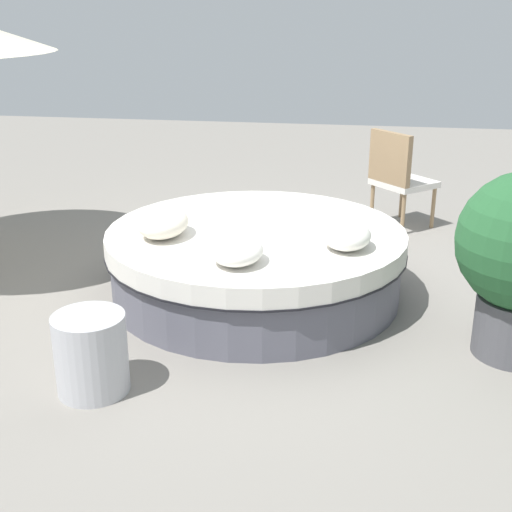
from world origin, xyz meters
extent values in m
plane|color=gray|center=(0.00, 0.00, 0.00)|extent=(16.00, 16.00, 0.00)
cylinder|color=#595966|center=(0.00, 0.00, 0.19)|extent=(2.21, 2.21, 0.38)
cylinder|color=black|center=(0.00, 0.00, 0.38)|extent=(2.28, 2.28, 0.02)
cylinder|color=silver|center=(0.00, 0.00, 0.46)|extent=(2.27, 2.27, 0.15)
ellipsoid|color=silver|center=(-0.26, 0.65, 0.64)|extent=(0.49, 0.37, 0.21)
ellipsoid|color=white|center=(-0.71, 0.01, 0.62)|extent=(0.43, 0.35, 0.18)
ellipsoid|color=white|center=(-0.30, -0.69, 0.63)|extent=(0.42, 0.34, 0.19)
cylinder|color=#997A56|center=(2.27, -1.19, 0.21)|extent=(0.04, 0.04, 0.42)
cylinder|color=#997A56|center=(1.95, -1.49, 0.21)|extent=(0.04, 0.04, 0.42)
cylinder|color=#997A56|center=(1.98, -0.88, 0.21)|extent=(0.04, 0.04, 0.42)
cylinder|color=#997A56|center=(1.66, -1.18, 0.21)|extent=(0.04, 0.04, 0.42)
cube|color=white|center=(1.97, -1.19, 0.45)|extent=(0.72, 0.72, 0.06)
cube|color=#997A56|center=(1.82, -1.02, 0.73)|extent=(0.42, 0.40, 0.50)
cylinder|color=#B7B7BC|center=(-1.54, 0.72, 0.24)|extent=(0.42, 0.42, 0.48)
camera|label=1|loc=(-4.84, -0.79, 2.15)|focal=47.77mm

